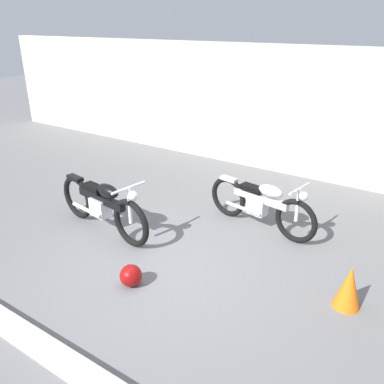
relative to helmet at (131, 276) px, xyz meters
The scene contains 7 objects.
ground_plane 0.61m from the helmet, 78.49° to the left, with size 40.00×40.00×0.00m, color slate.
building_wall 5.26m from the helmet, 88.67° to the left, with size 18.00×0.30×2.70m, color beige.
curb_strip 1.37m from the helmet, 85.03° to the right, with size 18.00×0.24×0.12m, color #B7B2A8.
helmet is the anchor object (origin of this frame).
traffic_cone 2.67m from the helmet, 24.70° to the left, with size 0.32×0.32×0.55m, color orange.
motorcycle_black 1.61m from the helmet, 147.35° to the left, with size 2.15×0.60×0.97m.
motorcycle_silver 2.46m from the helmet, 72.75° to the left, with size 2.01×0.61×0.91m.
Camera 1 is at (2.88, -3.67, 3.16)m, focal length 37.14 mm.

